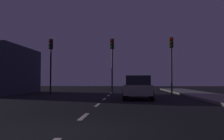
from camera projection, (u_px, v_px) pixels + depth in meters
ground_plane at (99, 104)px, 12.37m from camera, size 80.00×80.00×0.00m
lane_stripe_second at (84, 116)px, 7.98m from camera, size 0.16×1.60×0.01m
lane_stripe_third at (97, 105)px, 11.77m from camera, size 0.16×1.60×0.01m
lane_stripe_fourth at (104, 99)px, 15.56m from camera, size 0.16×1.60×0.01m
lane_stripe_fifth at (109, 95)px, 19.35m from camera, size 0.16×1.60×0.01m
lane_stripe_sixth at (111, 93)px, 23.14m from camera, size 0.16×1.60×0.01m
traffic_signal_left at (51, 55)px, 21.15m from camera, size 0.32×0.38×4.93m
traffic_signal_center at (112, 55)px, 20.83m from camera, size 0.32×0.38×4.90m
traffic_signal_right at (171, 54)px, 20.53m from camera, size 0.32×0.38×4.97m
car_stopped_ahead at (139, 87)px, 15.57m from camera, size 2.06×4.11×1.54m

